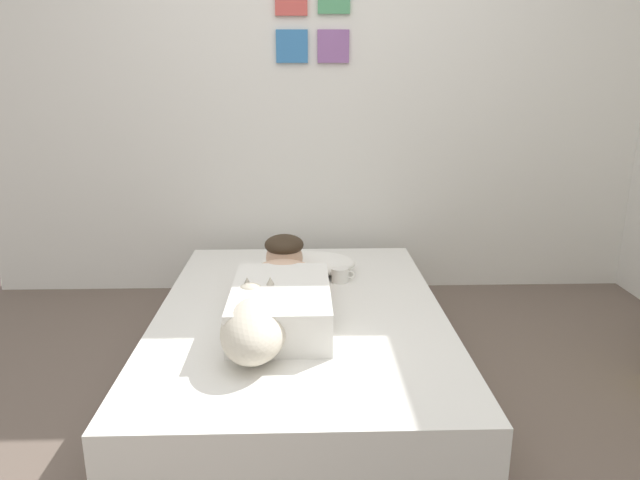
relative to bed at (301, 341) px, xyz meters
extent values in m
plane|color=#66564C|center=(0.08, -0.50, -0.16)|extent=(12.31, 12.31, 0.00)
cube|color=silver|center=(0.08, 1.21, 1.09)|extent=(4.15, 0.10, 2.50)
cube|color=#3372B2|center=(-0.04, 1.15, 1.38)|extent=(0.19, 0.02, 0.19)
cube|color=#8C5999|center=(0.21, 1.15, 1.38)|extent=(0.19, 0.02, 0.19)
cube|color=#726051|center=(0.00, 0.00, -0.11)|extent=(1.37, 2.00, 0.11)
cube|color=white|center=(0.00, 0.00, 0.06)|extent=(1.32, 1.94, 0.22)
ellipsoid|color=white|center=(0.04, 0.51, 0.22)|extent=(0.52, 0.32, 0.11)
cube|color=white|center=(-0.08, -0.18, 0.25)|extent=(0.42, 0.64, 0.18)
ellipsoid|color=#D8AD8E|center=(-0.08, 0.16, 0.27)|extent=(0.32, 0.20, 0.16)
sphere|color=#D8AD8E|center=(-0.08, 0.32, 0.31)|extent=(0.19, 0.19, 0.19)
ellipsoid|color=#332619|center=(-0.08, 0.32, 0.38)|extent=(0.20, 0.20, 0.10)
cylinder|color=#D8AD8E|center=(-0.18, 0.30, 0.24)|extent=(0.23, 0.07, 0.14)
cylinder|color=#D8AD8E|center=(0.02, 0.30, 0.24)|extent=(0.23, 0.07, 0.14)
ellipsoid|color=beige|center=(-0.18, -0.43, 0.26)|extent=(0.26, 0.48, 0.20)
sphere|color=beige|center=(-0.21, -0.17, 0.28)|extent=(0.15, 0.15, 0.15)
cone|color=#A79F8E|center=(-0.23, -0.15, 0.35)|extent=(0.05, 0.05, 0.05)
cone|color=#A79F8E|center=(-0.13, -0.15, 0.35)|extent=(0.05, 0.05, 0.05)
cylinder|color=white|center=(0.21, 0.37, 0.20)|extent=(0.09, 0.09, 0.07)
torus|color=white|center=(0.26, 0.37, 0.20)|extent=(0.05, 0.01, 0.05)
cube|color=black|center=(-0.26, 0.06, 0.17)|extent=(0.07, 0.14, 0.01)
camera|label=1|loc=(0.02, -2.51, 1.22)|focal=32.50mm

